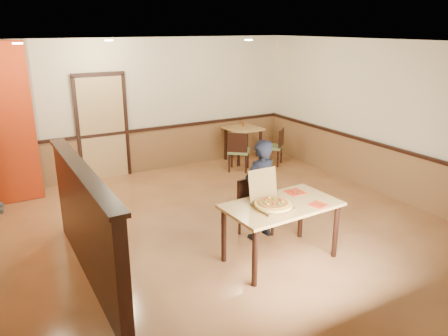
{
  "coord_description": "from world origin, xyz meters",
  "views": [
    {
      "loc": [
        -2.94,
        -5.23,
        3.02
      ],
      "look_at": [
        0.05,
        0.0,
        1.05
      ],
      "focal_mm": 35.0,
      "sensor_mm": 36.0,
      "label": 1
    }
  ],
  "objects_px": {
    "side_chair_left": "(238,150)",
    "side_chair_right": "(275,145)",
    "pizza_box": "(271,203)",
    "condiment": "(243,123)",
    "main_table": "(281,211)",
    "diner": "(260,190)",
    "side_table": "(243,135)",
    "diner_chair": "(254,205)"
  },
  "relations": [
    {
      "from": "side_chair_right",
      "to": "main_table",
      "type": "bearing_deg",
      "value": 14.45
    },
    {
      "from": "side_table",
      "to": "diner_chair",
      "type": "bearing_deg",
      "value": -119.69
    },
    {
      "from": "diner_chair",
      "to": "side_chair_right",
      "type": "relative_size",
      "value": 1.04
    },
    {
      "from": "main_table",
      "to": "condiment",
      "type": "bearing_deg",
      "value": 61.79
    },
    {
      "from": "pizza_box",
      "to": "condiment",
      "type": "xyz_separation_m",
      "value": [
        2.22,
        4.21,
        -0.0
      ]
    },
    {
      "from": "diner_chair",
      "to": "diner",
      "type": "distance_m",
      "value": 0.32
    },
    {
      "from": "side_table",
      "to": "diner",
      "type": "xyz_separation_m",
      "value": [
        -1.85,
        -3.41,
        0.14
      ]
    },
    {
      "from": "pizza_box",
      "to": "condiment",
      "type": "bearing_deg",
      "value": 63.17
    },
    {
      "from": "side_chair_right",
      "to": "diner",
      "type": "distance_m",
      "value": 3.67
    },
    {
      "from": "diner",
      "to": "main_table",
      "type": "bearing_deg",
      "value": 73.99
    },
    {
      "from": "diner",
      "to": "diner_chair",
      "type": "bearing_deg",
      "value": -89.69
    },
    {
      "from": "diner_chair",
      "to": "diner",
      "type": "bearing_deg",
      "value": -94.54
    },
    {
      "from": "main_table",
      "to": "side_table",
      "type": "bearing_deg",
      "value": 61.95
    },
    {
      "from": "main_table",
      "to": "diner",
      "type": "distance_m",
      "value": 0.69
    },
    {
      "from": "diner",
      "to": "pizza_box",
      "type": "height_order",
      "value": "diner"
    },
    {
      "from": "main_table",
      "to": "side_chair_right",
      "type": "height_order",
      "value": "side_chair_right"
    },
    {
      "from": "side_table",
      "to": "condiment",
      "type": "xyz_separation_m",
      "value": [
        0.07,
        0.12,
        0.25
      ]
    },
    {
      "from": "side_chair_left",
      "to": "side_chair_right",
      "type": "distance_m",
      "value": 0.98
    },
    {
      "from": "side_chair_left",
      "to": "main_table",
      "type": "bearing_deg",
      "value": 106.46
    },
    {
      "from": "diner_chair",
      "to": "diner",
      "type": "height_order",
      "value": "diner"
    },
    {
      "from": "side_chair_left",
      "to": "pizza_box",
      "type": "relative_size",
      "value": 1.74
    },
    {
      "from": "main_table",
      "to": "side_chair_left",
      "type": "bearing_deg",
      "value": 64.7
    },
    {
      "from": "side_table",
      "to": "pizza_box",
      "type": "xyz_separation_m",
      "value": [
        -2.15,
        -4.09,
        0.25
      ]
    },
    {
      "from": "diner_chair",
      "to": "pizza_box",
      "type": "distance_m",
      "value": 0.96
    },
    {
      "from": "diner_chair",
      "to": "side_chair_right",
      "type": "xyz_separation_m",
      "value": [
        2.35,
        2.67,
        -0.02
      ]
    },
    {
      "from": "side_chair_left",
      "to": "side_table",
      "type": "xyz_separation_m",
      "value": [
        0.49,
        0.6,
        0.13
      ]
    },
    {
      "from": "main_table",
      "to": "side_chair_left",
      "type": "height_order",
      "value": "side_chair_left"
    },
    {
      "from": "diner",
      "to": "condiment",
      "type": "bearing_deg",
      "value": -124.15
    },
    {
      "from": "main_table",
      "to": "pizza_box",
      "type": "distance_m",
      "value": 0.24
    },
    {
      "from": "side_chair_left",
      "to": "pizza_box",
      "type": "bearing_deg",
      "value": 104.1
    },
    {
      "from": "side_chair_left",
      "to": "diner_chair",
      "type": "bearing_deg",
      "value": 102.27
    },
    {
      "from": "side_chair_right",
      "to": "diner",
      "type": "bearing_deg",
      "value": 9.95
    },
    {
      "from": "pizza_box",
      "to": "side_table",
      "type": "bearing_deg",
      "value": 63.28
    },
    {
      "from": "main_table",
      "to": "diner_chair",
      "type": "xyz_separation_m",
      "value": [
        0.11,
        0.81,
        -0.22
      ]
    },
    {
      "from": "main_table",
      "to": "side_chair_right",
      "type": "xyz_separation_m",
      "value": [
        2.46,
        3.48,
        -0.24
      ]
    },
    {
      "from": "side_chair_left",
      "to": "diner",
      "type": "bearing_deg",
      "value": 103.71
    },
    {
      "from": "condiment",
      "to": "diner",
      "type": "bearing_deg",
      "value": -118.55
    },
    {
      "from": "diner_chair",
      "to": "condiment",
      "type": "distance_m",
      "value": 3.92
    },
    {
      "from": "side_table",
      "to": "side_chair_right",
      "type": "bearing_deg",
      "value": -50.63
    },
    {
      "from": "main_table",
      "to": "condiment",
      "type": "height_order",
      "value": "condiment"
    },
    {
      "from": "side_chair_left",
      "to": "side_table",
      "type": "distance_m",
      "value": 0.79
    },
    {
      "from": "side_chair_left",
      "to": "side_chair_right",
      "type": "relative_size",
      "value": 1.06
    }
  ]
}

